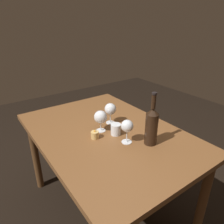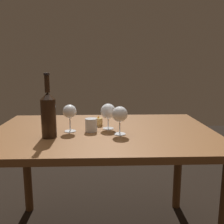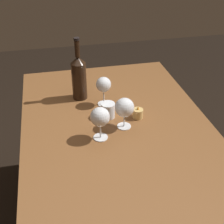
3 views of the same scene
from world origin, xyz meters
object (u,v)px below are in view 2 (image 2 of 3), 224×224
Objects in this scene: wine_glass_right at (70,112)px; votive_candle at (99,122)px; wine_glass_left at (120,115)px; wine_bottle at (49,114)px; water_tumbler at (91,125)px; wine_glass_centre at (108,112)px.

votive_candle is (0.16, 0.14, -0.09)m from wine_glass_right.
wine_glass_left is 0.46× the size of wine_bottle.
wine_bottle reaches higher than wine_glass_left.
wine_bottle is at bearing -152.87° from water_tumbler.
wine_glass_right is 0.46× the size of wine_bottle.
wine_bottle reaches higher than wine_glass_right.
wine_glass_centre is (-0.06, 0.13, -0.01)m from wine_glass_left.
wine_glass_centre is 0.45× the size of wine_bottle.
wine_glass_centre is at bearing 29.95° from water_tumbler.
wine_glass_right is 2.06× the size of water_tumbler.
wine_glass_centre is 0.13m from water_tumbler.
water_tumbler is 0.15m from votive_candle.
wine_bottle is at bearing -135.37° from votive_candle.
water_tumbler is (-0.10, -0.06, -0.07)m from wine_glass_centre.
votive_candle is at bearing 74.35° from water_tumbler.
wine_glass_left is at bearing 6.59° from wine_bottle.
votive_candle is (0.04, 0.14, -0.01)m from water_tumbler.
wine_glass_right is at bearing -139.03° from votive_candle.
wine_glass_centre is 2.29× the size of votive_candle.
wine_glass_right is 1.03× the size of wine_glass_centre.
wine_glass_right is 0.14m from water_tumbler.
wine_bottle is 4.46× the size of water_tumbler.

